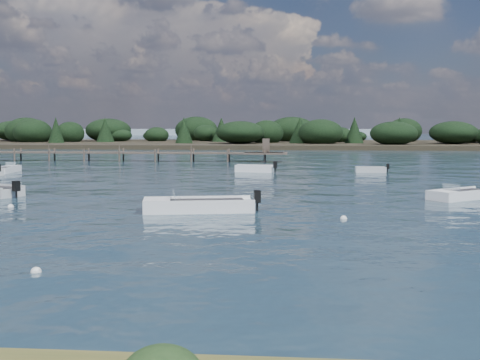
# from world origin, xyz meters

# --- Properties ---
(ground) EXTENTS (400.00, 400.00, 0.00)m
(ground) POSITION_xyz_m (0.00, 60.00, 0.00)
(ground) COLOR #162733
(ground) RESTS_ON ground
(tender_far_white) EXTENTS (3.87, 1.82, 1.30)m
(tender_far_white) POSITION_xyz_m (3.61, 32.81, 0.18)
(tender_far_white) COLOR white
(tender_far_white) RESTS_ON ground
(dinghy_extra_b) EXTENTS (1.71, 4.65, 1.13)m
(dinghy_extra_b) POSITION_xyz_m (-18.73, 30.39, 0.15)
(dinghy_extra_b) COLOR white
(dinghy_extra_b) RESTS_ON ground
(dinghy_mid_white_a) EXTENTS (5.97, 3.05, 1.37)m
(dinghy_mid_white_a) POSITION_xyz_m (2.35, 7.61, 0.18)
(dinghy_mid_white_a) COLOR white
(dinghy_mid_white_a) RESTS_ON ground
(tender_far_grey_b) EXTENTS (3.01, 1.10, 1.03)m
(tender_far_grey_b) POSITION_xyz_m (14.15, 33.31, 0.15)
(tender_far_grey_b) COLOR #ABAFB2
(tender_far_grey_b) RESTS_ON ground
(dinghy_mid_white_b) EXTENTS (4.49, 3.94, 1.17)m
(dinghy_mid_white_b) POSITION_xyz_m (16.93, 13.97, 0.15)
(dinghy_mid_white_b) COLOR white
(dinghy_mid_white_b) RESTS_ON ground
(buoy_a) EXTENTS (0.32, 0.32, 0.32)m
(buoy_a) POSITION_xyz_m (-0.46, -5.13, 0.00)
(buoy_a) COLOR silver
(buoy_a) RESTS_ON ground
(buoy_b) EXTENTS (0.32, 0.32, 0.32)m
(buoy_b) POSITION_xyz_m (9.40, 5.75, 0.00)
(buoy_b) COLOR silver
(buoy_b) RESTS_ON ground
(buoy_c) EXTENTS (0.32, 0.32, 0.32)m
(buoy_c) POSITION_xyz_m (-7.70, 8.26, 0.00)
(buoy_c) COLOR silver
(buoy_c) RESTS_ON ground
(jetty) EXTENTS (64.50, 3.20, 3.40)m
(jetty) POSITION_xyz_m (-21.74, 47.99, 0.98)
(jetty) COLOR #4F433A
(jetty) RESTS_ON ground
(far_headland) EXTENTS (190.00, 40.00, 5.80)m
(far_headland) POSITION_xyz_m (25.00, 100.00, 1.96)
(far_headland) COLOR black
(far_headland) RESTS_ON ground
(distant_haze) EXTENTS (280.00, 20.00, 2.40)m
(distant_haze) POSITION_xyz_m (-90.00, 230.00, 0.00)
(distant_haze) COLOR #80929F
(distant_haze) RESTS_ON ground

